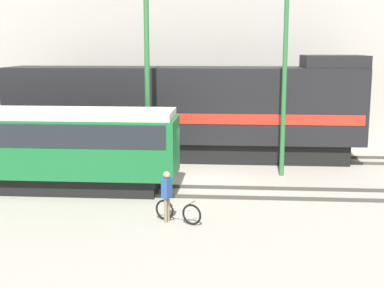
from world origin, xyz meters
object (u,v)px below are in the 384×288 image
object	(u,v)px
utility_pole_left	(147,74)
utility_pole_center	(285,70)
freight_locomotive	(186,111)
bicycle	(178,212)
person	(167,191)
streetcar	(18,144)

from	to	relation	value
utility_pole_left	utility_pole_center	bearing A→B (deg)	0.00
freight_locomotive	bicycle	world-z (taller)	freight_locomotive
freight_locomotive	person	distance (m)	10.12
streetcar	bicycle	bearing A→B (deg)	-27.53
utility_pole_center	bicycle	bearing A→B (deg)	-120.38
person	utility_pole_center	xyz separation A→B (m)	(4.35, 6.78, 3.68)
freight_locomotive	bicycle	distance (m)	10.28
person	utility_pole_left	distance (m)	7.80
utility_pole_center	person	bearing A→B (deg)	-122.71
streetcar	utility_pole_center	xyz separation A→B (m)	(10.81, 3.24, 2.85)
person	utility_pole_left	world-z (taller)	utility_pole_left
bicycle	utility_pole_left	xyz separation A→B (m)	(-2.06, 6.80, 4.17)
bicycle	utility_pole_left	bearing A→B (deg)	106.90
streetcar	bicycle	size ratio (longest dim) A/B	7.94
bicycle	streetcar	bearing A→B (deg)	152.47
bicycle	person	world-z (taller)	person
streetcar	utility_pole_left	world-z (taller)	utility_pole_left
bicycle	utility_pole_center	bearing A→B (deg)	59.62
bicycle	utility_pole_center	distance (m)	9.01
streetcar	utility_pole_left	distance (m)	6.33
utility_pole_left	utility_pole_center	world-z (taller)	utility_pole_center
bicycle	utility_pole_left	world-z (taller)	utility_pole_left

